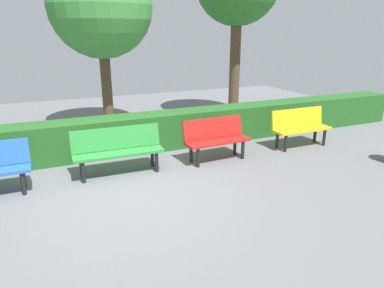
% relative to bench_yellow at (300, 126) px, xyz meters
% --- Properties ---
extents(ground_plane, '(18.12, 18.12, 0.00)m').
position_rel_bench_yellow_xyz_m(ground_plane, '(4.23, 0.85, -0.48)').
color(ground_plane, slate).
extents(bench_yellow, '(1.41, 0.45, 0.86)m').
position_rel_bench_yellow_xyz_m(bench_yellow, '(0.00, 0.00, 0.00)').
color(bench_yellow, yellow).
rests_on(bench_yellow, ground_plane).
extents(bench_red, '(1.38, 0.53, 0.86)m').
position_rel_bench_yellow_xyz_m(bench_red, '(2.19, 0.03, -0.00)').
color(bench_red, red).
rests_on(bench_red, ground_plane).
extents(bench_green, '(1.65, 0.50, 0.86)m').
position_rel_bench_yellow_xyz_m(bench_green, '(4.18, -0.06, 0.01)').
color(bench_green, '#2D8C38').
rests_on(bench_green, ground_plane).
extents(hedge_row, '(14.12, 0.67, 0.80)m').
position_rel_bench_yellow_xyz_m(hedge_row, '(3.23, -1.16, -0.08)').
color(hedge_row, '#266023').
rests_on(hedge_row, ground_plane).
extents(tree_mid, '(2.59, 2.59, 4.45)m').
position_rel_bench_yellow_xyz_m(tree_mid, '(3.74, -3.30, 2.65)').
color(tree_mid, brown).
rests_on(tree_mid, ground_plane).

